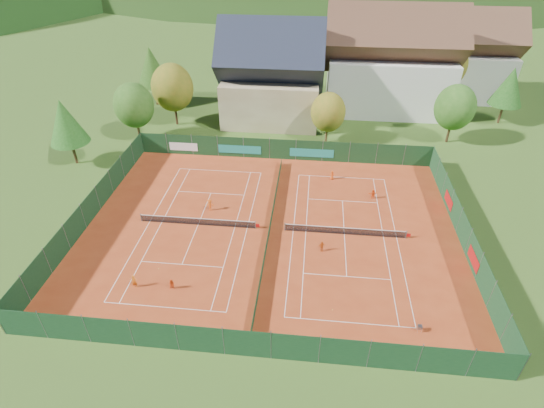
{
  "coord_description": "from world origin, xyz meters",
  "views": [
    {
      "loc": [
        4.0,
        -36.04,
        28.47
      ],
      "look_at": [
        0.0,
        2.0,
        2.0
      ],
      "focal_mm": 28.0,
      "sensor_mm": 36.0,
      "label": 1
    }
  ],
  "objects": [
    {
      "name": "tree_east_front",
      "position": [
        24.0,
        24.0,
        5.39
      ],
      "size": [
        5.72,
        5.72,
        8.69
      ],
      "color": "#453018",
      "rests_on": "ground"
    },
    {
      "name": "ball_hopper",
      "position": [
        13.63,
        -12.22,
        0.56
      ],
      "size": [
        0.34,
        0.34,
        0.8
      ],
      "color": "slate",
      "rests_on": "ground"
    },
    {
      "name": "tree_west_back",
      "position": [
        -24.0,
        34.0,
        6.74
      ],
      "size": [
        5.6,
        5.6,
        10.0
      ],
      "color": "#442A18",
      "rests_on": "ground"
    },
    {
      "name": "ground",
      "position": [
        0.0,
        0.0,
        -0.02
      ],
      "size": [
        600.0,
        600.0,
        0.0
      ],
      "primitive_type": "plane",
      "color": "#315219",
      "rests_on": "ground"
    },
    {
      "name": "court_markings_left",
      "position": [
        -8.0,
        0.0,
        0.01
      ],
      "size": [
        11.03,
        23.83,
        0.0
      ],
      "color": "white",
      "rests_on": "ground"
    },
    {
      "name": "fence_east",
      "position": [
        20.0,
        0.05,
        1.48
      ],
      "size": [
        0.09,
        32.0,
        3.0
      ],
      "color": "#153C1E",
      "rests_on": "ground"
    },
    {
      "name": "player_left_far",
      "position": [
        -7.26,
        2.91,
        0.74
      ],
      "size": [
        1.06,
        0.77,
        1.48
      ],
      "primitive_type": "imported",
      "rotation": [
        0.0,
        0.0,
        3.4
      ],
      "color": "#E95B14",
      "rests_on": "ground"
    },
    {
      "name": "player_left_near",
      "position": [
        -11.4,
        -9.79,
        0.7
      ],
      "size": [
        0.55,
        0.4,
        1.39
      ],
      "primitive_type": "imported",
      "rotation": [
        0.0,
        0.0,
        0.14
      ],
      "color": "#D26112",
      "rests_on": "ground"
    },
    {
      "name": "loose_ball_1",
      "position": [
        6.6,
        -10.67,
        0.03
      ],
      "size": [
        0.07,
        0.07,
        0.07
      ],
      "primitive_type": "sphere",
      "color": "#CCD833",
      "rests_on": "ground"
    },
    {
      "name": "clay_pad",
      "position": [
        0.0,
        0.0,
        0.01
      ],
      "size": [
        40.0,
        32.0,
        0.01
      ],
      "primitive_type": "cube",
      "color": "#A03717",
      "rests_on": "ground"
    },
    {
      "name": "chalet",
      "position": [
        -3.0,
        30.0,
        6.62
      ],
      "size": [
        16.2,
        12.0,
        16.0
      ],
      "color": "#CAB98E",
      "rests_on": "ground"
    },
    {
      "name": "court_markings_right",
      "position": [
        8.0,
        0.0,
        0.01
      ],
      "size": [
        11.03,
        23.83,
        0.0
      ],
      "color": "white",
      "rests_on": "ground"
    },
    {
      "name": "hotel_block_a",
      "position": [
        16.0,
        36.0,
        7.38
      ],
      "size": [
        21.6,
        11.0,
        17.25
      ],
      "color": "silver",
      "rests_on": "ground"
    },
    {
      "name": "fence_south",
      "position": [
        0.0,
        -16.0,
        1.5
      ],
      "size": [
        40.0,
        0.04,
        3.0
      ],
      "color": "#13341B",
      "rests_on": "ground"
    },
    {
      "name": "tree_west_front",
      "position": [
        -22.0,
        20.0,
        5.39
      ],
      "size": [
        5.72,
        5.72,
        8.69
      ],
      "color": "#483319",
      "rests_on": "ground"
    },
    {
      "name": "court_divider",
      "position": [
        0.0,
        0.0,
        0.5
      ],
      "size": [
        0.03,
        28.8,
        1.0
      ],
      "color": "#123219",
      "rests_on": "ground"
    },
    {
      "name": "tennis_net_left",
      "position": [
        -7.85,
        0.0,
        0.51
      ],
      "size": [
        13.3,
        0.1,
        1.02
      ],
      "color": "#59595B",
      "rests_on": "ground"
    },
    {
      "name": "player_right_far_a",
      "position": [
        6.78,
        11.27,
        0.62
      ],
      "size": [
        0.62,
        0.42,
        1.24
      ],
      "primitive_type": "imported",
      "rotation": [
        0.0,
        0.0,
        3.09
      ],
      "color": "#ED5215",
      "rests_on": "ground"
    },
    {
      "name": "tree_center",
      "position": [
        6.0,
        22.0,
        4.72
      ],
      "size": [
        5.01,
        5.01,
        7.6
      ],
      "color": "#4E371B",
      "rests_on": "ground"
    },
    {
      "name": "fence_north",
      "position": [
        -0.46,
        15.99,
        1.47
      ],
      "size": [
        40.0,
        0.1,
        3.0
      ],
      "color": "#133418",
      "rests_on": "ground"
    },
    {
      "name": "tree_west_mid",
      "position": [
        -18.0,
        26.0,
        6.07
      ],
      "size": [
        6.44,
        6.44,
        9.78
      ],
      "color": "#422817",
      "rests_on": "ground"
    },
    {
      "name": "player_left_mid",
      "position": [
        -7.92,
        -9.71,
        0.59
      ],
      "size": [
        0.63,
        0.52,
        1.18
      ],
      "primitive_type": "imported",
      "rotation": [
        0.0,
        0.0,
        -0.14
      ],
      "color": "#E04813",
      "rests_on": "ground"
    },
    {
      "name": "tree_west_side",
      "position": [
        -28.0,
        12.0,
        6.06
      ],
      "size": [
        5.04,
        5.04,
        9.0
      ],
      "color": "#4D301B",
      "rests_on": "ground"
    },
    {
      "name": "tree_east_back",
      "position": [
        26.0,
        40.0,
        6.74
      ],
      "size": [
        7.15,
        7.15,
        10.86
      ],
      "color": "#462919",
      "rests_on": "ground"
    },
    {
      "name": "fence_west",
      "position": [
        -20.0,
        0.0,
        1.5
      ],
      "size": [
        0.04,
        32.0,
        3.0
      ],
      "color": "#12341A",
      "rests_on": "ground"
    },
    {
      "name": "tree_east_mid",
      "position": [
        34.0,
        32.0,
        6.06
      ],
      "size": [
        5.04,
        5.04,
        9.0
      ],
      "color": "#472F19",
      "rests_on": "ground"
    },
    {
      "name": "mountain_backdrop",
      "position": [
        28.54,
        233.48,
        -39.64
      ],
      "size": [
        820.0,
        530.0,
        242.0
      ],
      "color": "black",
      "rests_on": "ground"
    },
    {
      "name": "loose_ball_2",
      "position": [
        -0.86,
        6.89,
        0.03
      ],
      "size": [
        0.07,
        0.07,
        0.07
      ],
      "primitive_type": "sphere",
      "color": "#CCD833",
      "rests_on": "ground"
    },
    {
      "name": "hotel_block_b",
      "position": [
        30.0,
        44.0,
        6.62
      ],
      "size": [
        17.28,
        10.0,
        15.5
      ],
      "color": "silver",
      "rests_on": "ground"
    },
    {
      "name": "player_right_near",
      "position": [
        5.57,
        -2.97,
        0.62
      ],
      "size": [
        0.78,
        0.5,
        1.24
      ],
      "primitive_type": "imported",
      "rotation": [
        0.0,
        0.0,
        0.29
      ],
      "color": "#CD5012",
      "rests_on": "ground"
    },
    {
      "name": "player_right_far_b",
      "position": [
        11.59,
        7.32,
        0.63
      ],
      "size": [
        1.23,
        0.65,
        1.27
      ],
      "primitive_type": "imported",
      "rotation": [
        0.0,
        0.0,
        3.38
      ],
      "color": "#FA5616",
      "rests_on": "ground"
    },
    {
      "name": "loose_ball_0",
      "position": [
        -10.05,
        -7.24,
        0.03
      ],
      "size": [
        0.07,
        0.07,
        0.07
      ],
      "primitive_type": "sphere",
      "color": "#CCD833",
      "rests_on": "ground"
    },
    {
      "name": "tennis_net_right",
      "position": [
        8.15,
        0.0,
        0.51
      ],
      "size": [
        13.3,
        0.1,
        1.02
      ],
      "color": "#59595B",
      "rests_on": "ground"
    }
  ]
}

